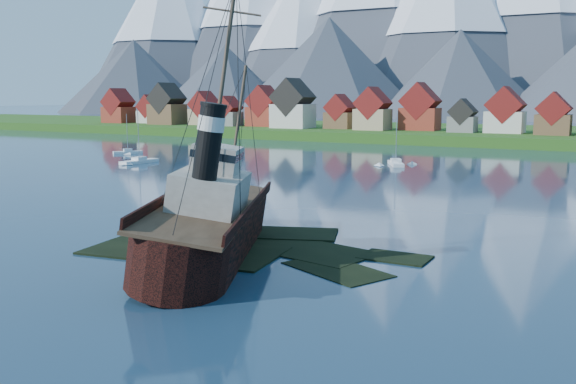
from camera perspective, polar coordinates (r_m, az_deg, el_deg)
The scene contains 9 objects.
ground at distance 60.26m, azimuth -5.75°, elevation -5.22°, with size 1400.00×1400.00×0.00m, color #1B354D.
shoal at distance 61.16m, azimuth -3.23°, elevation -5.32°, with size 31.71×21.24×1.14m.
shore_bank at distance 221.27m, azimuth 19.87°, elevation 4.40°, with size 600.00×80.00×3.20m, color #254814.
seawall at distance 183.88m, azimuth 18.06°, elevation 3.73°, with size 600.00×2.50×2.00m, color #3F3D38.
town at distance 211.20m, azimuth 10.27°, elevation 7.04°, with size 250.96×16.69×17.30m.
tugboat_wreck at distance 58.73m, azimuth -6.52°, elevation -2.44°, with size 7.38×31.80×25.20m.
sailboat_a at distance 139.83m, azimuth -13.08°, elevation 2.61°, with size 3.05×9.61×11.55m.
sailboat_b at distance 163.54m, azimuth -14.05°, elevation 3.42°, with size 5.68×6.66×10.21m.
sailboat_c at distance 134.13m, azimuth 9.56°, elevation 2.47°, with size 6.02×8.87×11.39m.
Camera 1 is at (33.02, -48.32, 14.38)m, focal length 40.00 mm.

